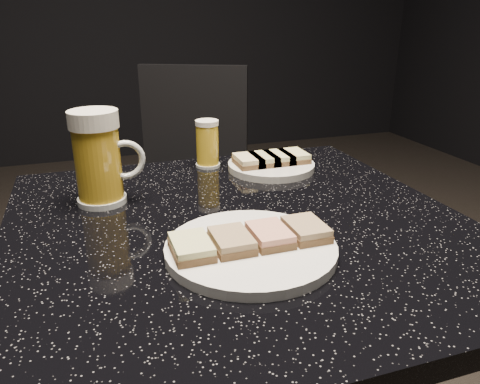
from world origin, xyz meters
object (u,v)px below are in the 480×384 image
at_px(plate_large, 251,249).
at_px(plate_small, 271,166).
at_px(chair, 190,171).
at_px(beer_tumbler, 207,144).
at_px(table, 240,349).
at_px(beer_mug, 99,158).

xyz_separation_m(plate_large, plate_small, (0.16, 0.33, 0.00)).
bearing_deg(chair, beer_tumbler, -99.18).
xyz_separation_m(plate_small, table, (-0.14, -0.23, -0.25)).
xyz_separation_m(plate_small, chair, (-0.00, 0.77, -0.26)).
xyz_separation_m(plate_large, table, (0.02, 0.10, -0.25)).
bearing_deg(beer_tumbler, chair, 80.82).
bearing_deg(beer_mug, plate_small, 12.39).
distance_m(plate_large, plate_small, 0.36).
bearing_deg(table, plate_small, 57.38).
xyz_separation_m(plate_large, beer_tumbler, (0.05, 0.39, 0.04)).
bearing_deg(beer_mug, chair, 68.37).
xyz_separation_m(table, chair, (0.14, 1.00, -0.01)).
relative_size(plate_large, beer_tumbler, 2.36).
distance_m(plate_small, table, 0.37).
height_order(plate_small, beer_mug, beer_mug).
bearing_deg(chair, table, -98.04).
xyz_separation_m(plate_large, chair, (0.16, 1.10, -0.26)).
distance_m(table, beer_tumbler, 0.41).
distance_m(plate_small, beer_mug, 0.35).
bearing_deg(plate_large, chair, 81.72).
bearing_deg(chair, plate_small, -89.73).
bearing_deg(beer_mug, table, -37.87).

